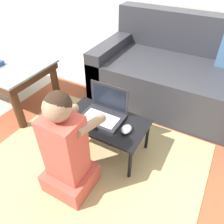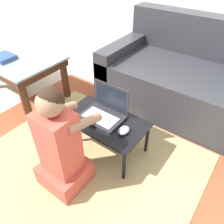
# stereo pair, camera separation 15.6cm
# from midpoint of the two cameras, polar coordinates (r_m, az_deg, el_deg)

# --- Properties ---
(ground_plane) EXTENTS (16.00, 16.00, 0.00)m
(ground_plane) POSITION_cam_midpoint_polar(r_m,az_deg,el_deg) (1.67, -5.93, -14.53)
(ground_plane) COLOR beige
(area_rug) EXTENTS (2.15, 1.81, 0.01)m
(area_rug) POSITION_cam_midpoint_polar(r_m,az_deg,el_deg) (1.68, -7.98, -13.75)
(area_rug) COLOR #9E4C2D
(area_rug) RESTS_ON ground_plane
(couch) EXTENTS (1.61, 0.87, 0.79)m
(couch) POSITION_cam_midpoint_polar(r_m,az_deg,el_deg) (2.23, 16.11, 8.99)
(couch) COLOR #2D2D33
(couch) RESTS_ON ground_plane
(laptop_desk) EXTENTS (0.61, 0.36, 0.29)m
(laptop_desk) POSITION_cam_midpoint_polar(r_m,az_deg,el_deg) (1.60, -4.66, -3.26)
(laptop_desk) COLOR black
(laptop_desk) RESTS_ON ground_plane
(laptop) EXTENTS (0.31, 0.22, 0.23)m
(laptop) POSITION_cam_midpoint_polar(r_m,az_deg,el_deg) (1.59, -4.98, -0.32)
(laptop) COLOR #232328
(laptop) RESTS_ON laptop_desk
(computer_mouse) EXTENTS (0.07, 0.09, 0.04)m
(computer_mouse) POSITION_cam_midpoint_polar(r_m,az_deg,el_deg) (1.48, 0.82, -4.65)
(computer_mouse) COLOR #B2B7C1
(computer_mouse) RESTS_ON laptop_desk
(person_seated) EXTENTS (0.29, 0.40, 0.75)m
(person_seated) POSITION_cam_midpoint_polar(r_m,az_deg,el_deg) (1.36, -15.06, -10.22)
(person_seated) COLOR #CC4C3D
(person_seated) RESTS_ON ground_plane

